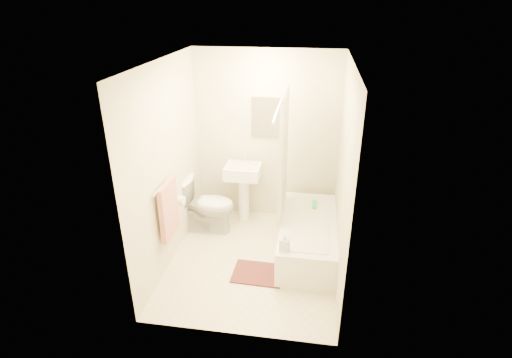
% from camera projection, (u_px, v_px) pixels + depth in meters
% --- Properties ---
extents(floor, '(2.40, 2.40, 0.00)m').
position_uv_depth(floor, '(253.00, 260.00, 4.97)').
color(floor, beige).
rests_on(floor, ground).
extents(ceiling, '(2.40, 2.40, 0.00)m').
position_uv_depth(ceiling, '(252.00, 62.00, 3.96)').
color(ceiling, white).
rests_on(ceiling, ground).
extents(wall_back, '(2.00, 0.02, 2.40)m').
position_uv_depth(wall_back, '(266.00, 138.00, 5.54)').
color(wall_back, beige).
rests_on(wall_back, ground).
extents(wall_left, '(0.02, 2.40, 2.40)m').
position_uv_depth(wall_left, '(167.00, 167.00, 4.61)').
color(wall_left, beige).
rests_on(wall_left, ground).
extents(wall_right, '(0.02, 2.40, 2.40)m').
position_uv_depth(wall_right, '(343.00, 178.00, 4.33)').
color(wall_right, beige).
rests_on(wall_right, ground).
extents(mirror, '(0.40, 0.03, 0.55)m').
position_uv_depth(mirror, '(266.00, 117.00, 5.40)').
color(mirror, white).
rests_on(mirror, wall_back).
extents(curtain_rod, '(0.03, 1.70, 0.03)m').
position_uv_depth(curtain_rod, '(282.00, 100.00, 4.18)').
color(curtain_rod, silver).
rests_on(curtain_rod, wall_back).
extents(shower_curtain, '(0.04, 0.80, 1.55)m').
position_uv_depth(shower_curtain, '(283.00, 156.00, 4.86)').
color(shower_curtain, silver).
rests_on(shower_curtain, curtain_rod).
extents(towel_bar, '(0.02, 0.60, 0.02)m').
position_uv_depth(towel_bar, '(164.00, 184.00, 4.42)').
color(towel_bar, silver).
rests_on(towel_bar, wall_left).
extents(towel, '(0.06, 0.45, 0.66)m').
position_uv_depth(towel, '(169.00, 209.00, 4.55)').
color(towel, '#CC7266').
rests_on(towel, towel_bar).
extents(toilet_paper, '(0.11, 0.12, 0.12)m').
position_uv_depth(toilet_paper, '(180.00, 201.00, 4.91)').
color(toilet_paper, white).
rests_on(toilet_paper, wall_left).
extents(toilet, '(0.78, 0.44, 0.76)m').
position_uv_depth(toilet, '(206.00, 205.00, 5.48)').
color(toilet, white).
rests_on(toilet, floor).
extents(sink, '(0.49, 0.39, 0.95)m').
position_uv_depth(sink, '(243.00, 191.00, 5.66)').
color(sink, white).
rests_on(sink, floor).
extents(bathtub, '(0.68, 1.56, 0.44)m').
position_uv_depth(bathtub, '(308.00, 237.00, 5.06)').
color(bathtub, silver).
rests_on(bathtub, floor).
extents(bath_mat, '(0.60, 0.46, 0.02)m').
position_uv_depth(bath_mat, '(258.00, 273.00, 4.72)').
color(bath_mat, '#522C1E').
rests_on(bath_mat, floor).
extents(soap_bottle, '(0.12, 0.12, 0.21)m').
position_uv_depth(soap_bottle, '(285.00, 242.00, 4.37)').
color(soap_bottle, white).
rests_on(soap_bottle, bathtub).
extents(scrub_brush, '(0.06, 0.21, 0.04)m').
position_uv_depth(scrub_brush, '(314.00, 205.00, 5.32)').
color(scrub_brush, '#34BB5D').
rests_on(scrub_brush, bathtub).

